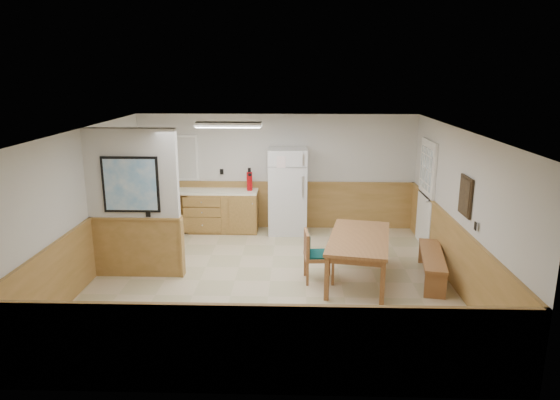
{
  "coord_description": "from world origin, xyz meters",
  "views": [
    {
      "loc": [
        0.4,
        -7.66,
        3.36
      ],
      "look_at": [
        0.15,
        0.4,
        1.29
      ],
      "focal_mm": 32.0,
      "sensor_mm": 36.0,
      "label": 1
    }
  ],
  "objects_px": {
    "dining_bench": "(432,260)",
    "refrigerator": "(288,191)",
    "fire_extinguisher": "(249,181)",
    "soap_bottle": "(176,185)",
    "dining_chair": "(313,252)",
    "dining_table": "(359,242)"
  },
  "relations": [
    {
      "from": "soap_bottle",
      "to": "dining_bench",
      "type": "bearing_deg",
      "value": -27.91
    },
    {
      "from": "dining_table",
      "to": "dining_bench",
      "type": "xyz_separation_m",
      "value": [
        1.22,
        0.05,
        -0.32
      ]
    },
    {
      "from": "dining_table",
      "to": "fire_extinguisher",
      "type": "height_order",
      "value": "fire_extinguisher"
    },
    {
      "from": "refrigerator",
      "to": "dining_table",
      "type": "relative_size",
      "value": 0.9
    },
    {
      "from": "refrigerator",
      "to": "dining_table",
      "type": "xyz_separation_m",
      "value": [
        1.21,
        -2.52,
        -0.25
      ]
    },
    {
      "from": "dining_table",
      "to": "fire_extinguisher",
      "type": "bearing_deg",
      "value": 138.79
    },
    {
      "from": "dining_chair",
      "to": "refrigerator",
      "type": "bearing_deg",
      "value": 95.84
    },
    {
      "from": "dining_bench",
      "to": "refrigerator",
      "type": "bearing_deg",
      "value": 144.86
    },
    {
      "from": "refrigerator",
      "to": "dining_table",
      "type": "height_order",
      "value": "refrigerator"
    },
    {
      "from": "refrigerator",
      "to": "fire_extinguisher",
      "type": "height_order",
      "value": "refrigerator"
    },
    {
      "from": "dining_chair",
      "to": "soap_bottle",
      "type": "height_order",
      "value": "soap_bottle"
    },
    {
      "from": "dining_bench",
      "to": "fire_extinguisher",
      "type": "xyz_separation_m",
      "value": [
        -3.25,
        2.55,
        0.77
      ]
    },
    {
      "from": "dining_table",
      "to": "fire_extinguisher",
      "type": "distance_m",
      "value": 3.33
    },
    {
      "from": "dining_table",
      "to": "dining_chair",
      "type": "distance_m",
      "value": 0.77
    },
    {
      "from": "refrigerator",
      "to": "fire_extinguisher",
      "type": "distance_m",
      "value": 0.84
    },
    {
      "from": "fire_extinguisher",
      "to": "soap_bottle",
      "type": "xyz_separation_m",
      "value": [
        -1.59,
        0.02,
        -0.12
      ]
    },
    {
      "from": "dining_table",
      "to": "refrigerator",
      "type": "bearing_deg",
      "value": 126.54
    },
    {
      "from": "dining_table",
      "to": "fire_extinguisher",
      "type": "relative_size",
      "value": 4.14
    },
    {
      "from": "dining_bench",
      "to": "soap_bottle",
      "type": "distance_m",
      "value": 5.52
    },
    {
      "from": "dining_bench",
      "to": "dining_chair",
      "type": "bearing_deg",
      "value": -166.66
    },
    {
      "from": "refrigerator",
      "to": "soap_bottle",
      "type": "height_order",
      "value": "refrigerator"
    },
    {
      "from": "refrigerator",
      "to": "dining_bench",
      "type": "distance_m",
      "value": 3.51
    }
  ]
}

